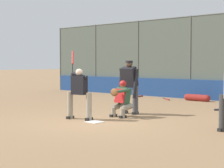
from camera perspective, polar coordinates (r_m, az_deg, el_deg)
ground_plane at (r=10.84m, az=-2.67°, el=-5.81°), size 160.00×160.00×0.00m
home_plate_marker at (r=10.84m, az=-2.67°, el=-5.78°), size 0.43×0.43×0.01m
backstop_fence at (r=17.65m, az=16.33°, el=4.27°), size 22.07×0.08×3.97m
padding_wall at (r=17.59m, az=16.11°, el=-0.98°), size 21.55×0.18×0.92m
batter_at_plate at (r=11.27m, az=-5.03°, el=-1.22°), size 1.05×0.55×2.08m
catcher_behind_plate at (r=11.78m, az=1.43°, el=-2.16°), size 0.61×0.72×1.15m
umpire_home at (r=12.45m, az=2.65°, el=-0.17°), size 0.72×0.49×1.79m
spare_bat_by_padding at (r=17.54m, az=8.36°, el=-2.30°), size 0.73×0.60×0.07m
spare_bat_third_base_side at (r=18.88m, az=4.14°, el=-1.89°), size 0.12×0.91×0.07m
spare_bat_first_base_side at (r=14.02m, az=16.52°, el=-3.76°), size 0.64×0.66×0.07m
equipment_bag_dugout_side at (r=17.26m, az=12.83°, el=-2.05°), size 1.28×0.30×0.30m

